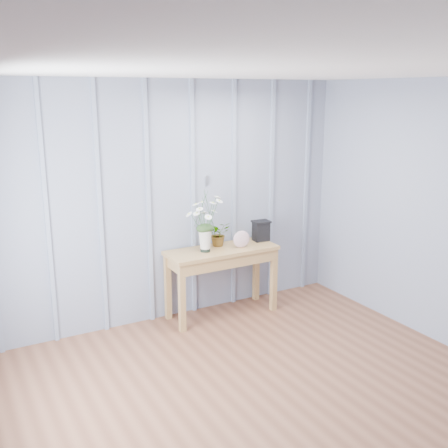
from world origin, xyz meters
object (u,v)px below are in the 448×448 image
sideboard (222,259)px  daisy_vase (205,214)px  carved_box (261,231)px  felt_disc_vessel (242,239)px

sideboard → daisy_vase: daisy_vase is taller
sideboard → carved_box: size_ratio=5.24×
carved_box → sideboard: bearing=-174.3°
daisy_vase → felt_disc_vessel: bearing=-8.7°
felt_disc_vessel → carved_box: bearing=31.9°
felt_disc_vessel → carved_box: 0.35m
sideboard → felt_disc_vessel: 0.30m
felt_disc_vessel → daisy_vase: bearing=-177.5°
sideboard → felt_disc_vessel: bearing=-19.2°
sideboard → daisy_vase: bearing=-177.5°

